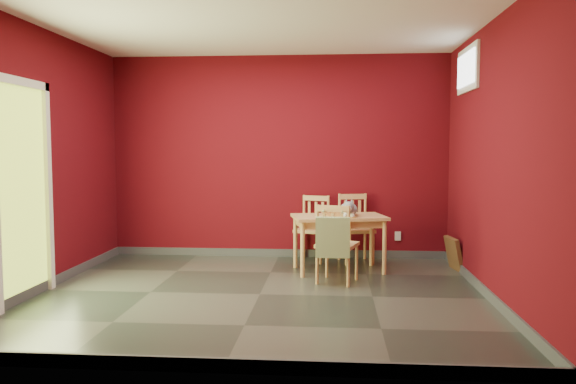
# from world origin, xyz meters

# --- Properties ---
(ground) EXTENTS (4.50, 4.50, 0.00)m
(ground) POSITION_xyz_m (0.00, 0.00, 0.00)
(ground) COLOR #2D342D
(ground) RESTS_ON ground
(room_shell) EXTENTS (4.50, 4.50, 4.50)m
(room_shell) POSITION_xyz_m (0.00, 0.00, 0.05)
(room_shell) COLOR #50080F
(room_shell) RESTS_ON ground
(doorway) EXTENTS (0.06, 1.01, 2.13)m
(doorway) POSITION_xyz_m (-2.23, -0.40, 1.12)
(doorway) COLOR #B7D838
(doorway) RESTS_ON ground
(window) EXTENTS (0.05, 0.90, 0.50)m
(window) POSITION_xyz_m (2.23, 1.00, 2.35)
(window) COLOR white
(window) RESTS_ON room_shell
(outlet_plate) EXTENTS (0.08, 0.02, 0.12)m
(outlet_plate) POSITION_xyz_m (1.60, 1.99, 0.30)
(outlet_plate) COLOR silver
(outlet_plate) RESTS_ON room_shell
(dining_table) EXTENTS (1.18, 0.85, 0.67)m
(dining_table) POSITION_xyz_m (0.80, 1.13, 0.59)
(dining_table) COLOR tan
(dining_table) RESTS_ON ground
(table_runner) EXTENTS (0.39, 0.63, 0.29)m
(table_runner) POSITION_xyz_m (0.80, 1.04, 0.63)
(table_runner) COLOR #B1702D
(table_runner) RESTS_ON dining_table
(chair_far_left) EXTENTS (0.49, 0.49, 0.84)m
(chair_far_left) POSITION_xyz_m (0.48, 1.77, 0.43)
(chair_far_left) COLOR tan
(chair_far_left) RESTS_ON ground
(chair_far_right) EXTENTS (0.49, 0.49, 0.87)m
(chair_far_right) POSITION_xyz_m (1.02, 1.73, 0.45)
(chair_far_right) COLOR tan
(chair_far_right) RESTS_ON ground
(chair_near) EXTENTS (0.51, 0.51, 0.87)m
(chair_near) POSITION_xyz_m (0.77, 0.54, 0.44)
(chair_near) COLOR tan
(chair_near) RESTS_ON ground
(tote_bag) EXTENTS (0.36, 0.20, 0.49)m
(tote_bag) POSITION_xyz_m (0.73, 0.34, 0.54)
(tote_bag) COLOR #8CA167
(tote_bag) RESTS_ON chair_near
(cat) EXTENTS (0.45, 0.49, 0.22)m
(cat) POSITION_xyz_m (0.92, 1.11, 0.78)
(cat) COLOR slate
(cat) RESTS_ON table_runner
(picture_frame) EXTENTS (0.19, 0.41, 0.40)m
(picture_frame) POSITION_xyz_m (2.19, 1.30, 0.20)
(picture_frame) COLOR brown
(picture_frame) RESTS_ON ground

